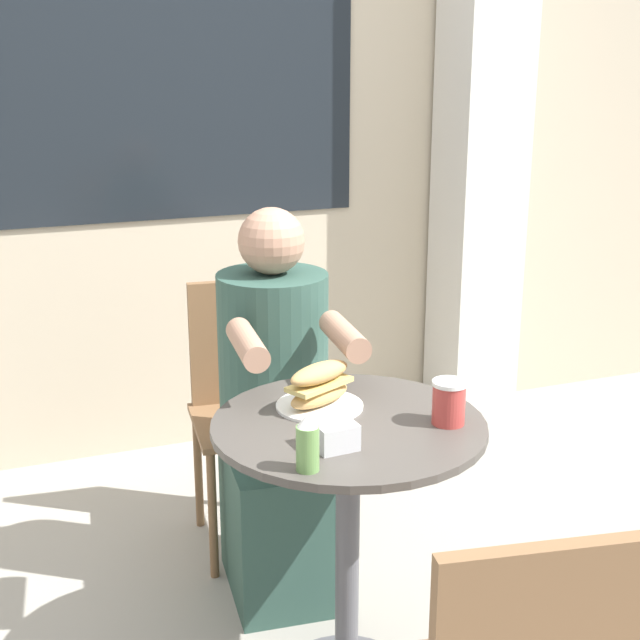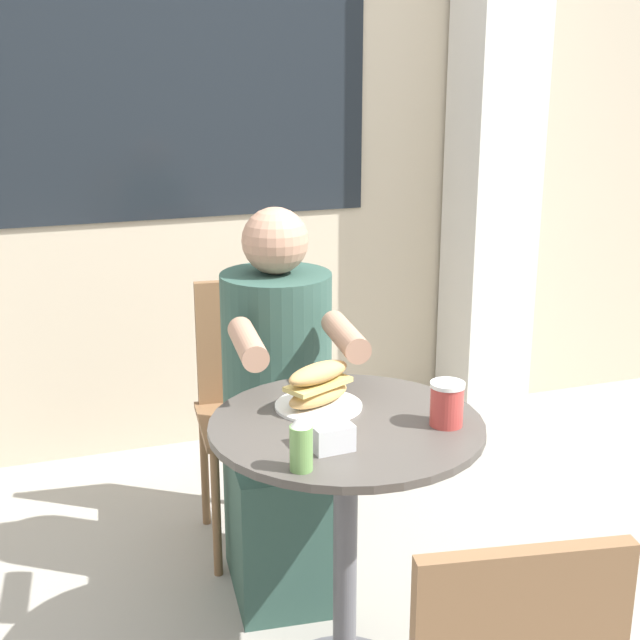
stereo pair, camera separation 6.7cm
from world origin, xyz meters
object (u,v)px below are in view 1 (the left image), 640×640
at_px(condiment_bottle, 308,443).
at_px(diner_chair, 247,388).
at_px(drink_cup, 449,402).
at_px(sandwich_on_plate, 320,389).
at_px(cafe_table, 348,499).
at_px(seated_diner, 277,431).

bearing_deg(condiment_bottle, diner_chair, 80.36).
relative_size(drink_cup, condiment_bottle, 0.84).
bearing_deg(diner_chair, condiment_bottle, 86.33).
bearing_deg(condiment_bottle, sandwich_on_plate, 64.74).
distance_m(sandwich_on_plate, condiment_bottle, 0.35).
xyz_separation_m(diner_chair, drink_cup, (0.22, -0.94, 0.28)).
relative_size(sandwich_on_plate, condiment_bottle, 1.71).
height_order(diner_chair, condiment_bottle, same).
distance_m(cafe_table, seated_diner, 0.51).
bearing_deg(sandwich_on_plate, cafe_table, -73.62).
xyz_separation_m(drink_cup, condiment_bottle, (-0.40, -0.11, 0.01)).
height_order(seated_diner, sandwich_on_plate, seated_diner).
relative_size(diner_chair, seated_diner, 0.74).
bearing_deg(diner_chair, cafe_table, 96.02).
bearing_deg(diner_chair, sandwich_on_plate, 93.54).
height_order(drink_cup, condiment_bottle, condiment_bottle).
bearing_deg(diner_chair, seated_diner, 93.80).
height_order(cafe_table, condiment_bottle, condiment_bottle).
bearing_deg(seated_diner, condiment_bottle, 82.80).
distance_m(cafe_table, condiment_bottle, 0.38).
bearing_deg(sandwich_on_plate, seated_diner, 87.35).
bearing_deg(sandwich_on_plate, condiment_bottle, -115.26).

